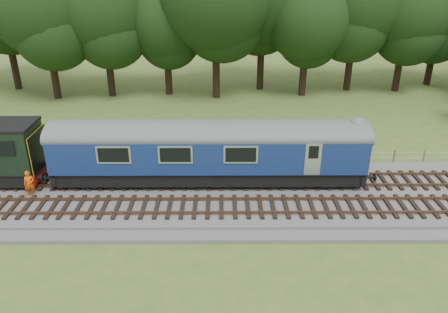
{
  "coord_description": "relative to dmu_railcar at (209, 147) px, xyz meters",
  "views": [
    {
      "loc": [
        -3.46,
        -21.83,
        12.7
      ],
      "look_at": [
        -3.35,
        1.4,
        2.0
      ],
      "focal_mm": 35.0,
      "sensor_mm": 36.0,
      "label": 1
    }
  ],
  "objects": [
    {
      "name": "dmu_railcar",
      "position": [
        0.0,
        0.0,
        0.0
      ],
      "size": [
        18.05,
        2.86,
        3.88
      ],
      "color": "black",
      "rests_on": "ground"
    },
    {
      "name": "fence",
      "position": [
        4.23,
        3.1,
        -2.61
      ],
      "size": [
        64.0,
        0.12,
        1.0
      ],
      "primitive_type": null,
      "color": "#6B6054",
      "rests_on": "ground"
    },
    {
      "name": "track_south",
      "position": [
        4.23,
        -3.0,
        -2.19
      ],
      "size": [
        67.2,
        2.4,
        0.21
      ],
      "color": "black",
      "rests_on": "ballast"
    },
    {
      "name": "worker",
      "position": [
        -10.01,
        -1.72,
        -1.48
      ],
      "size": [
        0.66,
        0.54,
        1.55
      ],
      "primitive_type": "imported",
      "rotation": [
        0.0,
        0.0,
        0.34
      ],
      "color": "#F7540D",
      "rests_on": "ballast"
    },
    {
      "name": "tree_line",
      "position": [
        4.23,
        20.6,
        -2.61
      ],
      "size": [
        70.0,
        8.0,
        18.0
      ],
      "primitive_type": null,
      "color": "black",
      "rests_on": "ground"
    },
    {
      "name": "track_north",
      "position": [
        4.23,
        -0.0,
        -2.19
      ],
      "size": [
        67.2,
        2.4,
        0.21
      ],
      "color": "black",
      "rests_on": "ballast"
    },
    {
      "name": "ground",
      "position": [
        4.23,
        -1.4,
        -2.61
      ],
      "size": [
        120.0,
        120.0,
        0.0
      ],
      "primitive_type": "plane",
      "color": "#3F6424",
      "rests_on": "ground"
    },
    {
      "name": "ballast",
      "position": [
        4.23,
        -1.4,
        -2.43
      ],
      "size": [
        70.0,
        7.0,
        0.35
      ],
      "primitive_type": "cube",
      "color": "#4C4C4F",
      "rests_on": "ground"
    }
  ]
}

